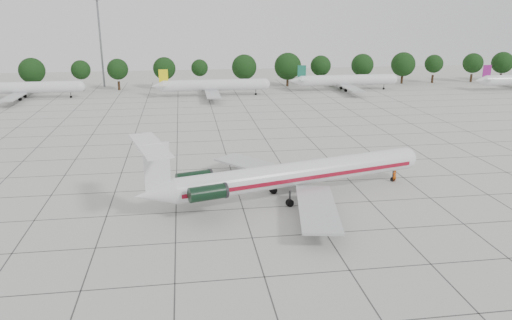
# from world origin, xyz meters

# --- Properties ---
(ground) EXTENTS (260.00, 260.00, 0.00)m
(ground) POSITION_xyz_m (0.00, 0.00, 0.00)
(ground) COLOR beige
(ground) RESTS_ON ground
(apron_joints) EXTENTS (170.00, 170.00, 0.02)m
(apron_joints) POSITION_xyz_m (0.00, 15.00, 0.01)
(apron_joints) COLOR #383838
(apron_joints) RESTS_ON ground
(main_airliner) EXTENTS (38.16, 29.42, 9.08)m
(main_airliner) POSITION_xyz_m (5.67, -5.63, 3.21)
(main_airliner) COLOR silver
(main_airliner) RESTS_ON ground
(ground_crew) EXTENTS (0.63, 0.43, 1.68)m
(ground_crew) POSITION_xyz_m (21.98, -1.40, 0.84)
(ground_crew) COLOR #DC520C
(ground_crew) RESTS_ON ground
(bg_airliner_b) EXTENTS (28.24, 27.20, 7.40)m
(bg_airliner_b) POSITION_xyz_m (-47.48, 73.62, 2.91)
(bg_airliner_b) COLOR silver
(bg_airliner_b) RESTS_ON ground
(bg_airliner_c) EXTENTS (28.24, 27.20, 7.40)m
(bg_airliner_c) POSITION_xyz_m (1.69, 70.82, 2.91)
(bg_airliner_c) COLOR silver
(bg_airliner_c) RESTS_ON ground
(bg_airliner_d) EXTENTS (28.24, 27.20, 7.40)m
(bg_airliner_d) POSITION_xyz_m (40.04, 74.84, 2.91)
(bg_airliner_d) COLOR silver
(bg_airliner_d) RESTS_ON ground
(tree_line) EXTENTS (249.86, 8.44, 10.22)m
(tree_line) POSITION_xyz_m (-11.68, 85.00, 5.98)
(tree_line) COLOR #332114
(tree_line) RESTS_ON ground
(floodlight_mast) EXTENTS (1.60, 1.60, 25.45)m
(floodlight_mast) POSITION_xyz_m (-30.00, 92.00, 14.28)
(floodlight_mast) COLOR slate
(floodlight_mast) RESTS_ON ground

